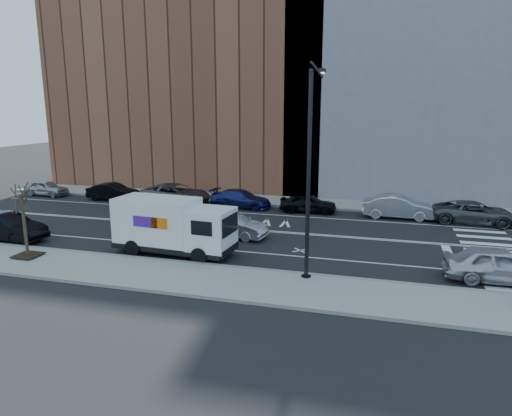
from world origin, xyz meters
The scene contains 22 objects.
ground centered at (0.00, 0.00, 0.00)m, with size 120.00×120.00×0.00m, color black.
sidewalk_near centered at (0.00, -8.80, 0.07)m, with size 44.00×3.60×0.15m, color gray.
sidewalk_far centered at (0.00, 8.80, 0.07)m, with size 44.00×3.60×0.15m, color gray.
curb_near centered at (0.00, -7.00, 0.08)m, with size 44.00×0.25×0.17m, color gray.
curb_far centered at (0.00, 7.00, 0.08)m, with size 44.00×0.25×0.17m, color gray.
crosswalk centered at (16.00, 0.00, 0.00)m, with size 3.00×14.00×0.01m, color white, non-canonical shape.
road_markings centered at (0.00, 0.00, 0.00)m, with size 40.00×8.60×0.01m, color white, non-canonical shape.
bldg_brick centered at (-8.00, 15.60, 11.00)m, with size 26.00×10.00×22.00m, color brown.
bldg_concrete centered at (12.00, 15.60, 13.00)m, with size 20.00×10.00×26.00m, color slate.
streetlight centered at (7.00, -6.91, 5.08)m, with size 0.44×4.02×9.34m.
street_tree centered at (-7.00, -8.40, 1.45)m, with size 1.20×1.20×3.75m.
fedex_van centered at (-0.28, -5.60, 1.53)m, with size 6.52×2.66×2.91m.
far_parked_a centered at (-17.88, 6.04, 0.67)m, with size 1.57×3.91×1.33m, color #A6A6AB.
far_parked_b centered at (-11.20, 5.83, 0.70)m, with size 1.49×4.27×1.41m, color black.
far_parked_c centered at (-5.60, 5.95, 0.79)m, with size 2.62×5.69×1.58m, color #505458.
far_parked_d centered at (-0.26, 6.02, 0.68)m, with size 1.91×4.69×1.36m, color navy.
far_parked_e centered at (4.94, 5.78, 0.69)m, with size 1.64×4.08×1.39m, color black.
far_parked_f centered at (11.20, 5.70, 0.80)m, with size 1.69×4.83×1.59m, color #BCBCC1.
far_parked_g centered at (16.02, 5.48, 0.73)m, with size 2.43×5.28×1.47m, color #474A4E.
driving_sedan centered at (1.62, -1.81, 0.70)m, with size 1.49×4.26×1.40m, color #B5B5BA.
near_parked_rear_a centered at (-10.59, -5.89, 0.78)m, with size 1.64×4.72×1.55m, color black.
near_parked_front centered at (15.16, -5.38, 0.78)m, with size 1.85×4.60×1.57m, color silver.
Camera 1 is at (9.99, -26.42, 7.55)m, focal length 32.00 mm.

